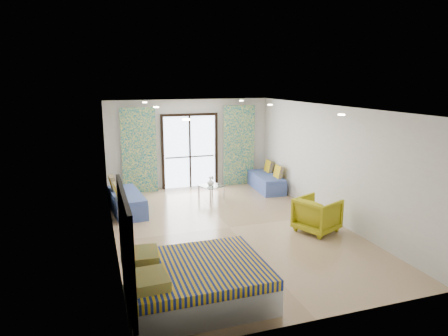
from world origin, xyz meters
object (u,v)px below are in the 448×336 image
object	(u,v)px
bed	(195,281)
daybed_right	(267,181)
armchair	(317,213)
daybed_left	(126,201)
coffee_table	(211,187)

from	to	relation	value
bed	daybed_right	size ratio (longest dim) A/B	1.22
armchair	daybed_right	bearing A→B (deg)	-29.89
daybed_right	armchair	xyz separation A→B (m)	(-0.35, -3.47, 0.16)
bed	armchair	size ratio (longest dim) A/B	2.48
daybed_left	coffee_table	bearing A→B (deg)	4.69
armchair	daybed_left	bearing A→B (deg)	31.51
daybed_left	daybed_right	bearing A→B (deg)	5.09
bed	daybed_left	size ratio (longest dim) A/B	1.12
bed	coffee_table	xyz separation A→B (m)	(1.74, 4.98, 0.04)
coffee_table	daybed_right	bearing A→B (deg)	11.40
coffee_table	daybed_left	bearing A→B (deg)	-169.52
daybed_right	bed	bearing A→B (deg)	-120.53
daybed_left	bed	bearing A→B (deg)	-87.80
bed	daybed_left	bearing A→B (deg)	97.99
bed	coffee_table	size ratio (longest dim) A/B	2.73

